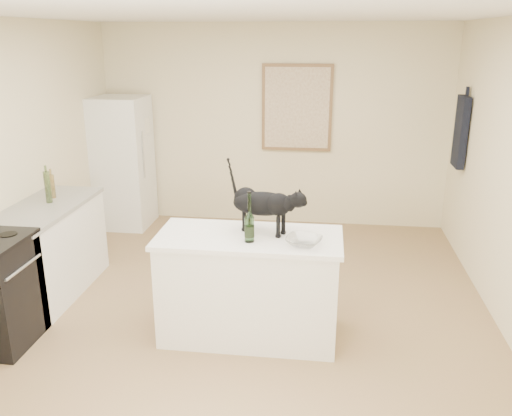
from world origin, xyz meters
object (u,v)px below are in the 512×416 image
at_px(fridge, 122,163).
at_px(glass_bowl, 304,241).
at_px(black_cat, 263,207).
at_px(wine_bottle, 249,220).

height_order(fridge, glass_bowl, fridge).
xyz_separation_m(black_cat, wine_bottle, (-0.08, -0.22, -0.04)).
distance_m(wine_bottle, glass_bowl, 0.45).
relative_size(fridge, glass_bowl, 6.23).
bearing_deg(black_cat, glass_bowl, -13.72).
xyz_separation_m(black_cat, glass_bowl, (0.35, -0.25, -0.19)).
bearing_deg(wine_bottle, glass_bowl, -3.37).
height_order(fridge, wine_bottle, fridge).
relative_size(fridge, wine_bottle, 4.73).
bearing_deg(fridge, black_cat, -48.84).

